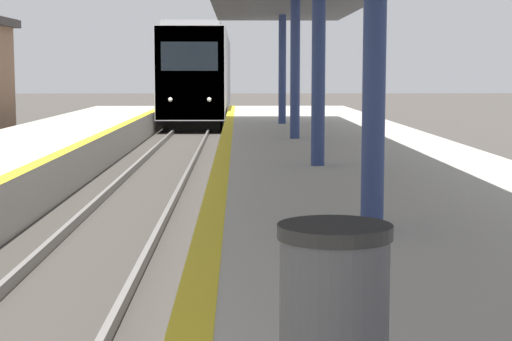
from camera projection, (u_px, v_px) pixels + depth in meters
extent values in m
cube|color=black|center=(202.00, 114.00, 45.76)|extent=(2.42, 20.35, 0.55)
cube|color=#99999E|center=(202.00, 73.00, 45.50)|extent=(2.85, 22.61, 3.85)
cube|color=gold|center=(190.00, 73.00, 34.36)|extent=(2.79, 0.16, 3.77)
cube|color=black|center=(189.00, 56.00, 34.22)|extent=(2.28, 0.06, 1.15)
cube|color=gray|center=(201.00, 34.00, 45.27)|extent=(2.42, 21.48, 0.24)
sphere|color=white|center=(170.00, 100.00, 34.40)|extent=(0.18, 0.18, 0.18)
sphere|color=white|center=(209.00, 100.00, 34.43)|extent=(0.18, 0.18, 0.18)
cylinder|color=navy|center=(374.00, 64.00, 8.70)|extent=(0.24, 0.24, 3.41)
cylinder|color=navy|center=(318.00, 68.00, 14.77)|extent=(0.24, 0.24, 3.41)
cylinder|color=navy|center=(295.00, 69.00, 20.84)|extent=(0.24, 0.24, 3.41)
cylinder|color=navy|center=(282.00, 70.00, 26.91)|extent=(0.24, 0.24, 3.41)
cylinder|color=#262626|center=(335.00, 231.00, 3.60)|extent=(0.49, 0.49, 0.06)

